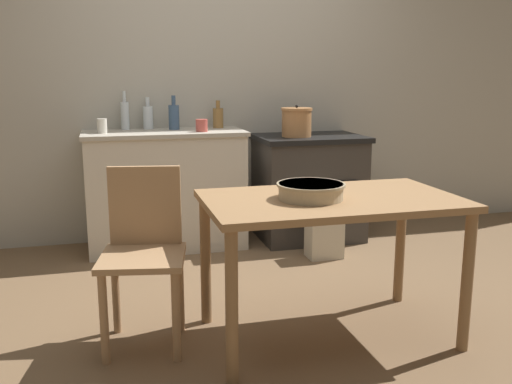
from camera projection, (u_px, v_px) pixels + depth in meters
ground_plane at (274, 303)px, 3.36m from camera, size 14.00×14.00×0.00m
wall_back at (218, 80)px, 4.60m from camera, size 8.00×0.07×2.55m
counter_cabinet at (166, 190)px, 4.37m from camera, size 1.20×0.55×0.90m
stove at (308, 187)px, 4.62m from camera, size 0.84×0.64×0.84m
work_table at (331, 216)px, 2.82m from camera, size 1.25×0.74×0.73m
chair at (144, 249)px, 2.80m from camera, size 0.47×0.47×0.87m
flour_sack at (324, 234)px, 4.16m from camera, size 0.25×0.17×0.35m
stock_pot at (297, 122)px, 4.43m from camera, size 0.24×0.24×0.25m
mixing_bowl_large at (311, 190)px, 2.75m from camera, size 0.33×0.33×0.08m
bottle_far_left at (218, 117)px, 4.50m from camera, size 0.08×0.08×0.22m
bottle_left at (174, 116)px, 4.37m from camera, size 0.08×0.08×0.26m
bottle_mid_left at (125, 115)px, 4.35m from camera, size 0.06×0.06×0.29m
bottle_center_left at (148, 117)px, 4.41m from camera, size 0.08×0.08×0.25m
cup_center at (102, 126)px, 4.11m from camera, size 0.07×0.07×0.10m
cup_center_right at (202, 125)px, 4.23m from camera, size 0.09×0.09×0.09m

